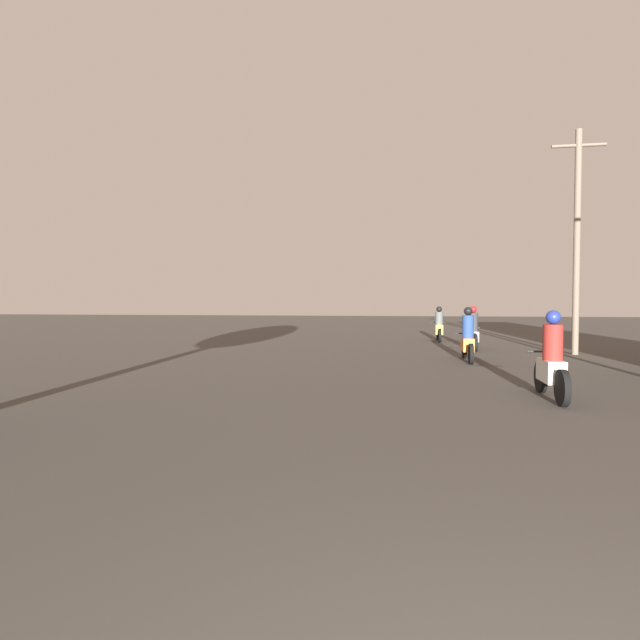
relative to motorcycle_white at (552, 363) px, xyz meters
The scene contains 5 objects.
motorcycle_white is the anchor object (origin of this frame).
motorcycle_orange 5.53m from the motorcycle_white, 97.37° to the left, with size 0.60×2.05×1.53m.
motorcycle_silver 9.01m from the motorcycle_white, 90.65° to the left, with size 0.60×1.94×1.53m.
motorcycle_yellow 12.86m from the motorcycle_white, 94.43° to the left, with size 0.60×1.87×1.49m.
utility_pole_far 8.93m from the motorcycle_white, 69.88° to the left, with size 1.60×0.20×7.07m.
Camera 1 is at (-0.72, -0.92, 1.66)m, focal length 28.00 mm.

